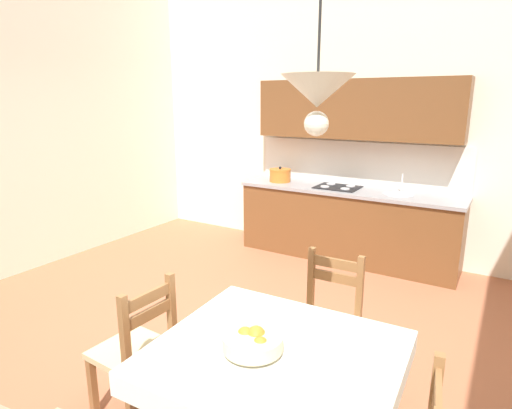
% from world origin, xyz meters
% --- Properties ---
extents(ground_plane, '(6.42, 6.01, 0.10)m').
position_xyz_m(ground_plane, '(0.00, 0.00, -0.05)').
color(ground_plane, '#A86042').
extents(wall_back, '(6.42, 0.12, 4.01)m').
position_xyz_m(wall_back, '(0.00, 2.77, 2.00)').
color(wall_back, silver).
rests_on(wall_back, ground_plane).
extents(kitchen_cabinetry, '(2.70, 0.63, 2.20)m').
position_xyz_m(kitchen_cabinetry, '(0.14, 2.43, 0.86)').
color(kitchen_cabinetry, brown).
rests_on(kitchen_cabinetry, ground_plane).
extents(dining_table, '(1.23, 1.11, 0.75)m').
position_xyz_m(dining_table, '(0.94, -0.88, 0.62)').
color(dining_table, brown).
rests_on(dining_table, ground_plane).
extents(dining_chair_kitchen_side, '(0.43, 0.43, 0.93)m').
position_xyz_m(dining_chair_kitchen_side, '(0.86, 0.00, 0.44)').
color(dining_chair_kitchen_side, '#D1BC89').
rests_on(dining_chair_kitchen_side, ground_plane).
extents(dining_chair_tv_side, '(0.44, 0.44, 0.93)m').
position_xyz_m(dining_chair_tv_side, '(-0.03, -0.92, 0.44)').
color(dining_chair_tv_side, '#D1BC89').
rests_on(dining_chair_tv_side, ground_plane).
extents(fruit_bowl, '(0.30, 0.30, 0.12)m').
position_xyz_m(fruit_bowl, '(0.85, -0.96, 0.81)').
color(fruit_bowl, beige).
rests_on(fruit_bowl, dining_table).
extents(pendant_lamp, '(0.32, 0.32, 0.80)m').
position_xyz_m(pendant_lamp, '(1.06, -0.77, 1.99)').
color(pendant_lamp, black).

